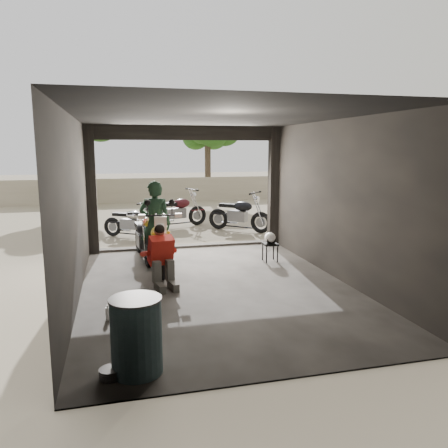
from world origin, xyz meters
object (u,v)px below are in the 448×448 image
outside_bike_a (131,220)px  main_bike (159,240)px  rider (155,224)px  mechanic (163,259)px  stool (270,246)px  oil_drum (136,337)px  sign_post (303,184)px  helmet (270,238)px  outside_bike_c (239,211)px  outside_bike_b (178,209)px  left_bike (143,234)px

outside_bike_a → main_bike: bearing=-138.1°
rider → mechanic: 1.72m
stool → oil_drum: (-3.29, -4.48, 0.08)m
rider → sign_post: sign_post is taller
outside_bike_a → mechanic: (0.42, -5.03, 0.04)m
mechanic → oil_drum: bearing=-112.1°
main_bike → helmet: 2.57m
sign_post → outside_bike_c: bearing=141.9°
outside_bike_c → helmet: size_ratio=6.77×
main_bike → outside_bike_b: bearing=79.1°
outside_bike_c → stool: 3.93m
mechanic → stool: (2.64, 1.36, -0.20)m
left_bike → mechanic: size_ratio=1.56×
outside_bike_a → stool: outside_bike_a is taller
main_bike → outside_bike_b: main_bike is taller
left_bike → mechanic: 2.33m
outside_bike_b → mechanic: bearing=149.4°
stool → oil_drum: 5.56m
outside_bike_b → stool: outside_bike_b is taller
outside_bike_a → sign_post: bearing=-69.6°
outside_bike_c → stool: outside_bike_c is taller
left_bike → sign_post: (4.74, 1.47, 0.98)m
stool → helmet: bearing=152.7°
outside_bike_b → helmet: size_ratio=6.73×
outside_bike_c → rider: rider is taller
outside_bike_c → left_bike: bearing=174.4°
oil_drum → sign_post: 8.71m
main_bike → outside_bike_c: 4.89m
left_bike → rider: rider is taller
stool → left_bike: bearing=161.5°
rider → oil_drum: (-0.67, -4.80, -0.50)m
rider → stool: size_ratio=4.26×
helmet → rider: bearing=160.2°
mechanic → outside_bike_a: bearing=84.4°
sign_post → outside_bike_b: bearing=147.7°
outside_bike_b → outside_bike_c: size_ratio=0.99×
left_bike → oil_drum: size_ratio=1.97×
left_bike → mechanic: (0.22, -2.32, -0.03)m
mechanic → outside_bike_c: bearing=50.0°
rider → oil_drum: bearing=94.4°
main_bike → outside_bike_a: main_bike is taller
outside_bike_b → sign_post: (3.33, -2.64, 0.96)m
helmet → mechanic: bearing=-165.5°
sign_post → main_bike: bearing=-145.3°
rider → helmet: 2.65m
mechanic → stool: mechanic is taller
left_bike → outside_bike_c: 4.37m
rider → stool: (2.62, -0.31, -0.58)m
outside_bike_b → helmet: outside_bike_b is taller
stool → oil_drum: oil_drum is taller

